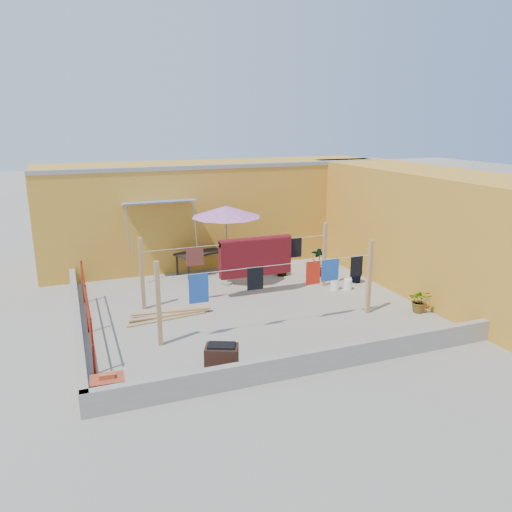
{
  "coord_description": "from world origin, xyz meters",
  "views": [
    {
      "loc": [
        -4.05,
        -10.96,
        4.49
      ],
      "look_at": [
        0.27,
        0.3,
        1.21
      ],
      "focal_mm": 35.0,
      "sensor_mm": 36.0,
      "label": 1
    }
  ],
  "objects_px": {
    "brick_stack": "(108,389)",
    "brazier": "(222,358)",
    "white_basin": "(356,352)",
    "green_hose": "(331,264)",
    "water_jug_b": "(335,284)",
    "water_jug_a": "(348,284)",
    "patio_umbrella": "(226,212)",
    "plant_back_a": "(271,259)",
    "outdoor_table": "(200,254)"
  },
  "relations": [
    {
      "from": "brick_stack",
      "to": "brazier",
      "type": "bearing_deg",
      "value": 7.47
    },
    {
      "from": "white_basin",
      "to": "green_hose",
      "type": "height_order",
      "value": "white_basin"
    },
    {
      "from": "green_hose",
      "to": "brazier",
      "type": "bearing_deg",
      "value": -134.64
    },
    {
      "from": "white_basin",
      "to": "water_jug_b",
      "type": "height_order",
      "value": "water_jug_b"
    },
    {
      "from": "brick_stack",
      "to": "water_jug_a",
      "type": "bearing_deg",
      "value": 27.43
    },
    {
      "from": "patio_umbrella",
      "to": "water_jug_a",
      "type": "relative_size",
      "value": 7.19
    },
    {
      "from": "brick_stack",
      "to": "plant_back_a",
      "type": "xyz_separation_m",
      "value": [
        5.32,
        5.76,
        0.19
      ]
    },
    {
      "from": "brick_stack",
      "to": "water_jug_a",
      "type": "height_order",
      "value": "brick_stack"
    },
    {
      "from": "patio_umbrella",
      "to": "brazier",
      "type": "relative_size",
      "value": 3.49
    },
    {
      "from": "water_jug_b",
      "to": "patio_umbrella",
      "type": "bearing_deg",
      "value": 149.5
    },
    {
      "from": "patio_umbrella",
      "to": "water_jug_a",
      "type": "height_order",
      "value": "patio_umbrella"
    },
    {
      "from": "outdoor_table",
      "to": "brazier",
      "type": "height_order",
      "value": "outdoor_table"
    },
    {
      "from": "outdoor_table",
      "to": "green_hose",
      "type": "distance_m",
      "value": 4.24
    },
    {
      "from": "water_jug_b",
      "to": "brick_stack",
      "type": "bearing_deg",
      "value": -150.43
    },
    {
      "from": "outdoor_table",
      "to": "water_jug_b",
      "type": "relative_size",
      "value": 4.44
    },
    {
      "from": "outdoor_table",
      "to": "brazier",
      "type": "xyz_separation_m",
      "value": [
        -1.2,
        -6.13,
        -0.34
      ]
    },
    {
      "from": "outdoor_table",
      "to": "water_jug_a",
      "type": "height_order",
      "value": "outdoor_table"
    },
    {
      "from": "patio_umbrella",
      "to": "brick_stack",
      "type": "height_order",
      "value": "patio_umbrella"
    },
    {
      "from": "patio_umbrella",
      "to": "brazier",
      "type": "xyz_separation_m",
      "value": [
        -1.66,
        -4.85,
        -1.81
      ]
    },
    {
      "from": "water_jug_b",
      "to": "plant_back_a",
      "type": "xyz_separation_m",
      "value": [
        -1.0,
        2.17,
        0.24
      ]
    },
    {
      "from": "brick_stack",
      "to": "brazier",
      "type": "relative_size",
      "value": 0.81
    },
    {
      "from": "brick_stack",
      "to": "green_hose",
      "type": "distance_m",
      "value": 9.33
    },
    {
      "from": "brick_stack",
      "to": "plant_back_a",
      "type": "distance_m",
      "value": 7.84
    },
    {
      "from": "patio_umbrella",
      "to": "green_hose",
      "type": "bearing_deg",
      "value": 8.67
    },
    {
      "from": "outdoor_table",
      "to": "white_basin",
      "type": "height_order",
      "value": "outdoor_table"
    },
    {
      "from": "patio_umbrella",
      "to": "water_jug_b",
      "type": "xyz_separation_m",
      "value": [
        2.61,
        -1.54,
        -1.91
      ]
    },
    {
      "from": "outdoor_table",
      "to": "green_hose",
      "type": "xyz_separation_m",
      "value": [
        4.14,
        -0.72,
        -0.57
      ]
    },
    {
      "from": "patio_umbrella",
      "to": "white_basin",
      "type": "height_order",
      "value": "patio_umbrella"
    },
    {
      "from": "brick_stack",
      "to": "water_jug_b",
      "type": "xyz_separation_m",
      "value": [
        6.32,
        3.59,
        -0.05
      ]
    },
    {
      "from": "outdoor_table",
      "to": "green_hose",
      "type": "height_order",
      "value": "outdoor_table"
    },
    {
      "from": "brick_stack",
      "to": "brazier",
      "type": "height_order",
      "value": "brazier"
    },
    {
      "from": "brazier",
      "to": "water_jug_b",
      "type": "distance_m",
      "value": 5.41
    },
    {
      "from": "patio_umbrella",
      "to": "white_basin",
      "type": "bearing_deg",
      "value": -78.32
    },
    {
      "from": "brazier",
      "to": "green_hose",
      "type": "bearing_deg",
      "value": 45.36
    },
    {
      "from": "white_basin",
      "to": "water_jug_b",
      "type": "bearing_deg",
      "value": 66.67
    },
    {
      "from": "water_jug_a",
      "to": "outdoor_table",
      "type": "bearing_deg",
      "value": 138.99
    },
    {
      "from": "outdoor_table",
      "to": "plant_back_a",
      "type": "xyz_separation_m",
      "value": [
        2.06,
        -0.64,
        -0.21
      ]
    },
    {
      "from": "brick_stack",
      "to": "brazier",
      "type": "xyz_separation_m",
      "value": [
        2.05,
        0.27,
        0.06
      ]
    },
    {
      "from": "outdoor_table",
      "to": "brick_stack",
      "type": "distance_m",
      "value": 7.19
    },
    {
      "from": "outdoor_table",
      "to": "water_jug_b",
      "type": "distance_m",
      "value": 4.18
    },
    {
      "from": "water_jug_b",
      "to": "green_hose",
      "type": "distance_m",
      "value": 2.36
    },
    {
      "from": "outdoor_table",
      "to": "water_jug_b",
      "type": "height_order",
      "value": "outdoor_table"
    },
    {
      "from": "patio_umbrella",
      "to": "plant_back_a",
      "type": "distance_m",
      "value": 2.4
    },
    {
      "from": "water_jug_b",
      "to": "green_hose",
      "type": "height_order",
      "value": "water_jug_b"
    },
    {
      "from": "white_basin",
      "to": "plant_back_a",
      "type": "distance_m",
      "value": 5.8
    },
    {
      "from": "patio_umbrella",
      "to": "brazier",
      "type": "distance_m",
      "value": 5.44
    },
    {
      "from": "brazier",
      "to": "white_basin",
      "type": "relative_size",
      "value": 1.53
    },
    {
      "from": "water_jug_b",
      "to": "green_hose",
      "type": "xyz_separation_m",
      "value": [
        1.08,
        2.1,
        -0.13
      ]
    },
    {
      "from": "green_hose",
      "to": "water_jug_b",
      "type": "bearing_deg",
      "value": -117.23
    },
    {
      "from": "water_jug_b",
      "to": "plant_back_a",
      "type": "distance_m",
      "value": 2.41
    }
  ]
}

